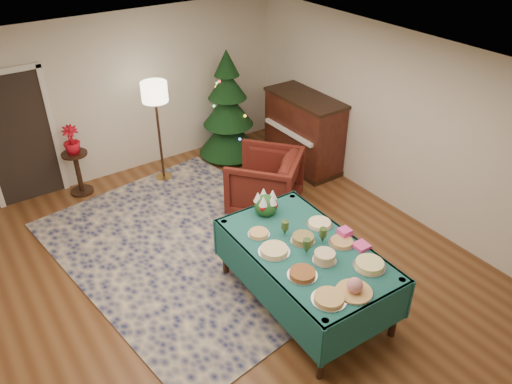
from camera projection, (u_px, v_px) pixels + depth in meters
room_shell at (230, 191)px, 5.75m from camera, size 7.00×7.00×7.00m
doorway at (19, 136)px, 7.54m from camera, size 1.08×0.04×2.16m
rug at (195, 245)px, 7.04m from camera, size 3.73×4.59×0.02m
buffet_table at (305, 259)px, 5.76m from camera, size 1.31×2.18×0.83m
platter_0 at (329, 298)px, 4.96m from camera, size 0.36×0.36×0.05m
platter_1 at (355, 287)px, 5.03m from camera, size 0.38×0.38×0.18m
platter_2 at (370, 265)px, 5.38m from camera, size 0.36×0.36×0.07m
platter_3 at (302, 274)px, 5.27m from camera, size 0.33×0.33×0.06m
platter_4 at (325, 257)px, 5.46m from camera, size 0.27×0.27×0.11m
platter_5 at (342, 242)px, 5.74m from camera, size 0.30×0.30×0.05m
platter_6 at (274, 250)px, 5.60m from camera, size 0.36×0.36×0.06m
platter_7 at (303, 239)px, 5.76m from camera, size 0.29×0.29×0.08m
platter_8 at (320, 223)px, 6.04m from camera, size 0.32×0.32×0.05m
platter_9 at (259, 233)px, 5.88m from camera, size 0.26×0.26×0.05m
goblet_0 at (285, 228)px, 5.83m from camera, size 0.09×0.09×0.19m
goblet_1 at (323, 235)px, 5.71m from camera, size 0.09×0.09×0.19m
goblet_2 at (307, 246)px, 5.54m from camera, size 0.09×0.09×0.19m
napkin_stack at (361, 246)px, 5.67m from camera, size 0.17×0.17×0.04m
gift_box at (344, 233)px, 5.82m from camera, size 0.14×0.14×0.11m
centerpiece at (266, 203)px, 6.19m from camera, size 0.30×0.30×0.34m
armchair at (265, 179)px, 7.60m from camera, size 1.37×1.36×1.03m
floor_lamp at (155, 98)px, 7.87m from camera, size 0.42×0.42×1.72m
side_table at (79, 173)px, 8.07m from camera, size 0.41×0.41×0.73m
potted_plant at (72, 146)px, 7.80m from camera, size 0.26×0.46×0.26m
christmas_tree at (228, 111)px, 8.85m from camera, size 1.37×1.37×2.00m
piano at (304, 132)px, 8.71m from camera, size 0.71×1.51×1.30m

